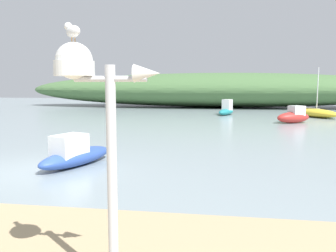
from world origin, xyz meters
TOP-DOWN VIEW (x-y plane):
  - ground_plane at (0.00, 0.00)m, footprint 120.00×120.00m
  - distant_hill at (5.56, 33.76)m, footprint 49.45×11.06m
  - mast_structure at (4.15, -6.05)m, footprint 1.24×0.47m
  - seagull_on_radar at (3.97, -6.04)m, footprint 0.30×0.25m
  - motorboat_far_left at (6.29, 21.73)m, footprint 1.87×2.89m
  - motorboat_inner_mooring at (0.91, 0.75)m, footprint 1.93×3.32m
  - motorboat_west_reach at (10.95, 15.59)m, footprint 2.85×2.22m
  - sailboat_by_sandbar at (13.79, 20.51)m, footprint 3.62×4.61m

SIDE VIEW (x-z plane):
  - ground_plane at x=0.00m, z-range 0.00..0.00m
  - sailboat_by_sandbar at x=13.79m, z-range -1.72..2.46m
  - motorboat_inner_mooring at x=0.91m, z-range -0.14..0.94m
  - motorboat_far_left at x=6.29m, z-range -0.22..1.20m
  - motorboat_west_reach at x=10.95m, z-range -0.12..1.11m
  - distant_hill at x=5.56m, z-range 0.00..4.25m
  - mast_structure at x=4.15m, z-range 1.12..4.09m
  - seagull_on_radar at x=3.97m, z-range 3.18..3.42m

